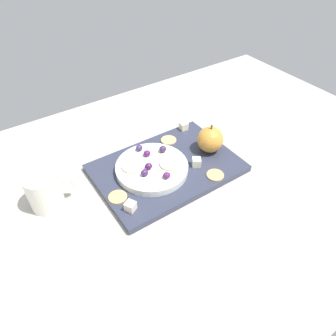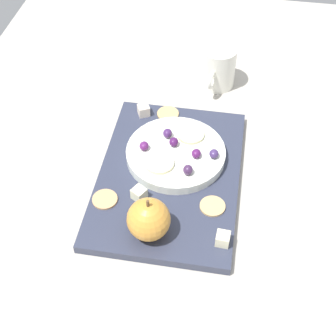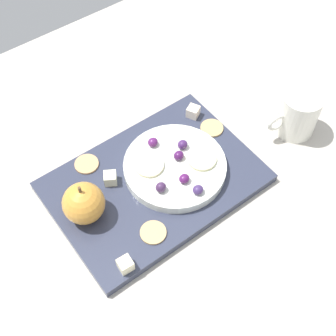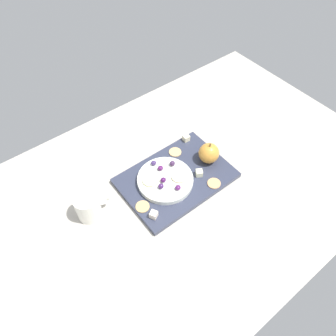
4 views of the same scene
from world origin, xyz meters
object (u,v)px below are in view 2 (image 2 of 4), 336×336
(cheese_cube_1, at_px, (223,239))
(apple_slice_0, at_px, (160,163))
(cheese_cube_2, at_px, (144,110))
(apple_slice_1, at_px, (191,134))
(apple_whole, at_px, (149,219))
(cracker_2, at_px, (105,199))
(grape_1, at_px, (144,146))
(grape_3, at_px, (174,142))
(cheese_cube_0, at_px, (139,194))
(grape_4, at_px, (196,154))
(serving_dish, at_px, (176,154))
(grape_0, at_px, (214,154))
(cracker_0, at_px, (213,206))
(grape_2, at_px, (168,133))
(grape_5, at_px, (188,170))
(cup, at_px, (218,67))
(cracker_1, at_px, (168,114))
(platter, at_px, (169,176))

(cheese_cube_1, relative_size, apple_slice_0, 0.41)
(cheese_cube_2, xyz_separation_m, apple_slice_1, (-0.07, -0.11, 0.01))
(apple_whole, distance_m, cracker_2, 0.11)
(grape_1, distance_m, grape_3, 0.06)
(cheese_cube_2, distance_m, apple_slice_0, 0.16)
(apple_whole, xyz_separation_m, grape_3, (0.19, -0.01, -0.01))
(cheese_cube_2, bearing_deg, cheese_cube_0, -170.70)
(cheese_cube_1, distance_m, grape_4, 0.18)
(serving_dish, distance_m, grape_3, 0.02)
(cheese_cube_0, xyz_separation_m, apple_slice_0, (0.07, -0.02, 0.01))
(grape_0, bearing_deg, apple_slice_1, 45.19)
(grape_1, bearing_deg, cracker_0, -125.80)
(grape_4, height_order, apple_slice_0, grape_4)
(cracker_2, distance_m, grape_1, 0.13)
(apple_slice_1, bearing_deg, grape_2, 103.59)
(cheese_cube_0, height_order, grape_5, grape_5)
(apple_slice_0, bearing_deg, grape_0, -69.73)
(cheese_cube_1, height_order, grape_3, grape_3)
(cheese_cube_0, height_order, cracker_2, cheese_cube_0)
(apple_slice_0, bearing_deg, apple_slice_1, -28.31)
(cracker_2, distance_m, grape_4, 0.19)
(grape_1, bearing_deg, grape_5, -117.92)
(grape_0, height_order, cup, cup)
(cracker_1, distance_m, apple_slice_0, 0.16)
(cup, bearing_deg, serving_dish, 168.28)
(apple_whole, xyz_separation_m, cheese_cube_0, (0.07, 0.03, -0.03))
(platter, bearing_deg, cracker_1, 10.64)
(apple_whole, xyz_separation_m, cheese_cube_1, (-0.00, -0.12, -0.03))
(grape_1, height_order, apple_slice_0, grape_1)
(serving_dish, bearing_deg, grape_1, 96.07)
(grape_5, relative_size, cup, 0.18)
(platter, height_order, cracker_0, cracker_0)
(apple_whole, xyz_separation_m, grape_4, (0.17, -0.06, -0.01))
(cheese_cube_1, height_order, grape_1, grape_1)
(cracker_2, bearing_deg, apple_slice_1, -37.47)
(cheese_cube_0, bearing_deg, cup, -15.52)
(cheese_cube_0, xyz_separation_m, cheese_cube_1, (-0.07, -0.15, 0.00))
(cracker_0, xyz_separation_m, cracker_1, (0.23, 0.12, 0.00))
(apple_whole, height_order, cracker_1, apple_whole)
(grape_1, bearing_deg, cracker_1, -10.89)
(cracker_1, distance_m, grape_3, 0.11)
(apple_slice_1, height_order, cup, cup)
(cheese_cube_0, height_order, grape_2, grape_2)
(platter, bearing_deg, grape_2, 11.87)
(apple_slice_0, bearing_deg, grape_5, -103.81)
(cheese_cube_2, xyz_separation_m, apple_slice_0, (-0.15, -0.06, 0.01))
(cheese_cube_0, relative_size, grape_2, 1.14)
(apple_whole, height_order, cheese_cube_2, apple_whole)
(cheese_cube_1, distance_m, cracker_1, 0.33)
(cheese_cube_1, bearing_deg, cheese_cube_2, 33.24)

